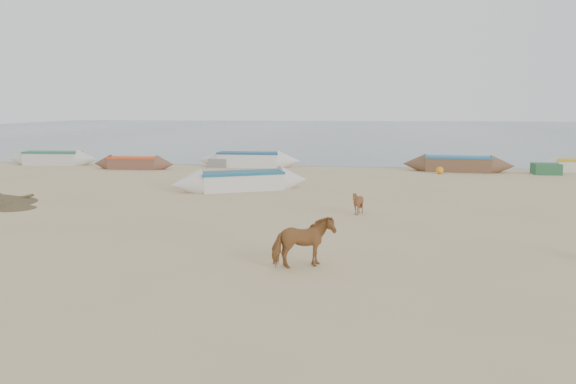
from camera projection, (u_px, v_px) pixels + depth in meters
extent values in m
plane|color=tan|center=(270.00, 248.00, 15.97)|extent=(140.00, 140.00, 0.00)
plane|color=slate|center=(346.00, 130.00, 96.37)|extent=(160.00, 160.00, 0.00)
imported|color=#945E30|center=(303.00, 242.00, 13.92)|extent=(1.68, 1.29, 1.29)
imported|color=brown|center=(358.00, 203.00, 20.78)|extent=(1.05, 1.02, 0.88)
cube|color=#2D6442|center=(131.00, 164.00, 36.30)|extent=(1.40, 1.20, 0.60)
sphere|color=orange|center=(440.00, 170.00, 33.35)|extent=(0.44, 0.44, 0.44)
cube|color=slate|center=(219.00, 163.00, 37.23)|extent=(1.20, 1.10, 0.56)
cube|color=#2A5D39|center=(546.00, 169.00, 33.24)|extent=(1.50, 1.20, 0.64)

